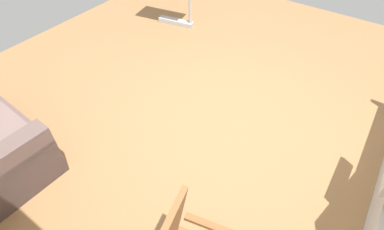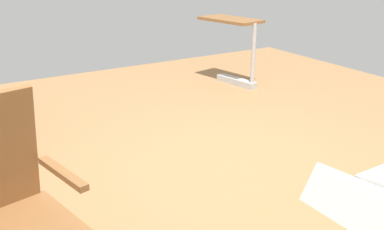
% 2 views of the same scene
% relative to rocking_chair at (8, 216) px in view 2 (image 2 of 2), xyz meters
% --- Properties ---
extents(ground_plane, '(6.84, 6.84, 0.00)m').
position_rel_rocking_chair_xyz_m(ground_plane, '(0.65, -1.66, -0.50)').
color(ground_plane, '#9E7247').
extents(rocking_chair, '(0.85, 0.63, 1.05)m').
position_rel_rocking_chair_xyz_m(rocking_chair, '(0.00, 0.00, 0.00)').
color(rocking_chair, brown).
rests_on(rocking_chair, ground).
extents(overbed_table, '(0.87, 0.55, 0.84)m').
position_rel_rocking_chair_xyz_m(overbed_table, '(2.52, -3.12, 0.03)').
color(overbed_table, '#B2B5BA').
rests_on(overbed_table, ground).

